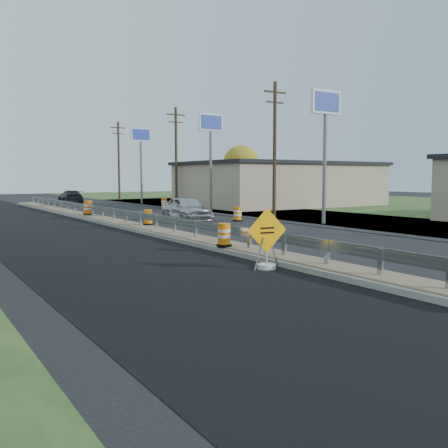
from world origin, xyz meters
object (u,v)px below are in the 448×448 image
caution_sign (267,254)px  barrel_median_far (88,208)px  car_dark_far (71,197)px  barrel_shoulder_mid (164,203)px  barrel_median_near (224,235)px  barrel_median_mid (148,218)px  barrel_shoulder_near (238,214)px  car_silver (186,209)px

caution_sign → barrel_median_far: size_ratio=1.96×
car_dark_far → barrel_median_far: bearing=84.2°
barrel_median_far → barrel_shoulder_mid: size_ratio=1.04×
barrel_median_near → barrel_median_far: barrel_median_far is taller
caution_sign → barrel_median_mid: size_ratio=2.32×
caution_sign → barrel_median_near: (0.79, 3.64, 0.16)m
barrel_median_near → barrel_shoulder_mid: size_ratio=0.92×
barrel_shoulder_mid → barrel_shoulder_near: bearing=-97.2°
caution_sign → car_dark_far: size_ratio=0.38×
barrel_median_far → barrel_shoulder_mid: bearing=37.2°
barrel_median_mid → car_dark_far: size_ratio=0.17×
barrel_median_far → car_silver: bearing=-52.0°
barrel_median_near → barrel_median_far: bearing=88.2°
barrel_median_near → car_silver: bearing=67.5°
caution_sign → barrel_shoulder_mid: size_ratio=2.03×
barrel_median_near → car_dark_far: bearing=82.8°
barrel_shoulder_near → car_dark_far: size_ratio=0.19×
barrel_shoulder_mid → car_silver: size_ratio=0.20×
barrel_median_near → car_dark_far: car_dark_far is taller
barrel_median_mid → barrel_shoulder_near: (6.82, 1.33, -0.18)m
caution_sign → barrel_shoulder_near: bearing=65.1°
barrel_median_mid → barrel_shoulder_near: barrel_median_mid is taller
barrel_shoulder_near → car_silver: bearing=149.3°
barrel_median_mid → car_dark_far: bearing=82.6°
barrel_median_mid → barrel_shoulder_mid: bearing=61.2°
caution_sign → barrel_shoulder_near: caution_sign is taller
barrel_median_mid → barrel_median_near: bearing=-96.7°
caution_sign → barrel_median_near: 3.73m
barrel_shoulder_mid → barrel_median_far: bearing=-142.8°
barrel_median_near → barrel_shoulder_near: size_ratio=0.93×
barrel_median_near → barrel_median_far: (0.58, 18.14, 0.05)m
barrel_shoulder_near → car_dark_far: car_dark_far is taller
barrel_shoulder_mid → car_silver: 13.58m
barrel_median_near → car_silver: (5.11, 12.35, 0.16)m
barrel_shoulder_mid → car_dark_far: 12.80m
caution_sign → car_dark_far: caution_sign is taller
barrel_median_mid → barrel_shoulder_near: bearing=11.0°
barrel_median_far → barrel_shoulder_near: barrel_median_far is taller
barrel_median_mid → barrel_shoulder_mid: barrel_median_mid is taller
barrel_median_near → barrel_shoulder_mid: 26.93m
barrel_median_far → barrel_shoulder_near: bearing=-45.5°
caution_sign → car_silver: bearing=76.2°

